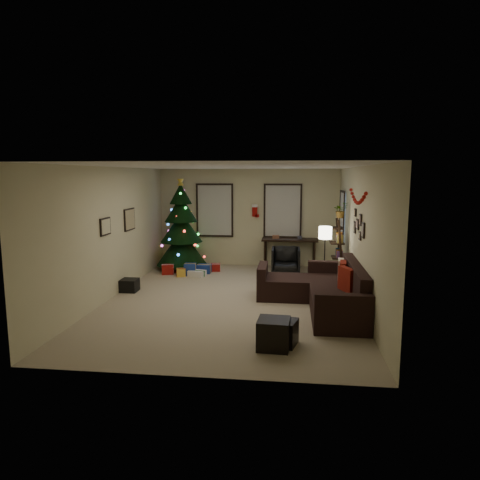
% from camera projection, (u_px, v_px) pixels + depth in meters
% --- Properties ---
extents(floor, '(7.00, 7.00, 0.00)m').
position_uv_depth(floor, '(232.00, 299.00, 8.97)').
color(floor, tan).
rests_on(floor, ground).
extents(ceiling, '(7.00, 7.00, 0.00)m').
position_uv_depth(ceiling, '(231.00, 166.00, 8.57)').
color(ceiling, white).
rests_on(ceiling, floor).
extents(wall_back, '(5.00, 0.00, 5.00)m').
position_uv_depth(wall_back, '(248.00, 218.00, 12.20)').
color(wall_back, beige).
rests_on(wall_back, floor).
extents(wall_front, '(5.00, 0.00, 5.00)m').
position_uv_depth(wall_front, '(193.00, 273.00, 5.33)').
color(wall_front, beige).
rests_on(wall_front, floor).
extents(wall_left, '(0.00, 7.00, 7.00)m').
position_uv_depth(wall_left, '(112.00, 233.00, 9.05)').
color(wall_left, beige).
rests_on(wall_left, floor).
extents(wall_right, '(0.00, 7.00, 7.00)m').
position_uv_depth(wall_right, '(359.00, 237.00, 8.48)').
color(wall_right, beige).
rests_on(wall_right, floor).
extents(window_back_left, '(1.05, 0.06, 1.50)m').
position_uv_depth(window_back_left, '(215.00, 210.00, 12.25)').
color(window_back_left, '#728CB2').
rests_on(window_back_left, wall_back).
extents(window_back_right, '(1.05, 0.06, 1.50)m').
position_uv_depth(window_back_right, '(283.00, 211.00, 12.04)').
color(window_back_right, '#728CB2').
rests_on(window_back_right, wall_back).
extents(window_right_wall, '(0.06, 0.90, 1.30)m').
position_uv_depth(window_right_wall, '(343.00, 216.00, 10.97)').
color(window_right_wall, '#728CB2').
rests_on(window_right_wall, wall_right).
extents(christmas_tree, '(1.36, 1.36, 2.52)m').
position_uv_depth(christmas_tree, '(181.00, 231.00, 11.73)').
color(christmas_tree, black).
rests_on(christmas_tree, floor).
extents(presents, '(1.50, 1.01, 0.30)m').
position_uv_depth(presents, '(189.00, 269.00, 11.30)').
color(presents, maroon).
rests_on(presents, floor).
extents(sofa, '(1.97, 2.86, 0.89)m').
position_uv_depth(sofa, '(323.00, 292.00, 8.44)').
color(sofa, black).
rests_on(sofa, floor).
extents(pillow_red_a, '(0.28, 0.46, 0.45)m').
position_uv_depth(pillow_red_a, '(347.00, 280.00, 7.96)').
color(pillow_red_a, maroon).
rests_on(pillow_red_a, sofa).
extents(pillow_red_b, '(0.17, 0.45, 0.44)m').
position_uv_depth(pillow_red_b, '(343.00, 273.00, 8.54)').
color(pillow_red_b, maroon).
rests_on(pillow_red_b, sofa).
extents(pillow_cream, '(0.16, 0.42, 0.41)m').
position_uv_depth(pillow_cream, '(341.00, 269.00, 8.88)').
color(pillow_cream, beige).
rests_on(pillow_cream, sofa).
extents(ottoman_near, '(0.49, 0.49, 0.44)m').
position_uv_depth(ottoman_near, '(274.00, 334.00, 6.42)').
color(ottoman_near, black).
rests_on(ottoman_near, floor).
extents(ottoman_far, '(0.49, 0.49, 0.38)m').
position_uv_depth(ottoman_far, '(283.00, 332.00, 6.56)').
color(ottoman_far, black).
rests_on(ottoman_far, floor).
extents(desk, '(1.51, 0.54, 0.81)m').
position_uv_depth(desk, '(290.00, 242.00, 11.89)').
color(desk, black).
rests_on(desk, floor).
extents(desk_chair, '(0.67, 0.63, 0.68)m').
position_uv_depth(desk_chair, '(286.00, 260.00, 11.32)').
color(desk_chair, black).
rests_on(desk_chair, floor).
extents(bookshelf, '(0.30, 0.46, 1.54)m').
position_uv_depth(bookshelf, '(339.00, 253.00, 10.08)').
color(bookshelf, black).
rests_on(bookshelf, floor).
extents(potted_plant, '(0.55, 0.54, 0.46)m').
position_uv_depth(potted_plant, '(341.00, 208.00, 9.91)').
color(potted_plant, '#4C4C4C').
rests_on(potted_plant, bookshelf).
extents(floor_lamp, '(0.29, 0.29, 1.39)m').
position_uv_depth(floor_lamp, '(325.00, 237.00, 9.77)').
color(floor_lamp, black).
rests_on(floor_lamp, floor).
extents(art_map, '(0.04, 0.60, 0.50)m').
position_uv_depth(art_map, '(129.00, 219.00, 9.94)').
color(art_map, black).
rests_on(art_map, wall_left).
extents(art_abstract, '(0.04, 0.45, 0.35)m').
position_uv_depth(art_abstract, '(105.00, 227.00, 8.65)').
color(art_abstract, black).
rests_on(art_abstract, wall_left).
extents(gallery, '(0.03, 1.25, 0.54)m').
position_uv_depth(gallery, '(359.00, 226.00, 8.38)').
color(gallery, black).
rests_on(gallery, wall_right).
extents(garland, '(0.08, 1.90, 0.30)m').
position_uv_depth(garland, '(357.00, 197.00, 8.43)').
color(garland, '#A5140C').
rests_on(garland, wall_right).
extents(stocking_left, '(0.20, 0.05, 0.36)m').
position_uv_depth(stocking_left, '(244.00, 216.00, 12.31)').
color(stocking_left, '#990F0C').
rests_on(stocking_left, wall_back).
extents(stocking_right, '(0.20, 0.05, 0.36)m').
position_uv_depth(stocking_right, '(255.00, 210.00, 12.09)').
color(stocking_right, '#990F0C').
rests_on(stocking_right, wall_back).
extents(storage_bin, '(0.55, 0.37, 0.27)m').
position_uv_depth(storage_bin, '(125.00, 285.00, 9.59)').
color(storage_bin, black).
rests_on(storage_bin, floor).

